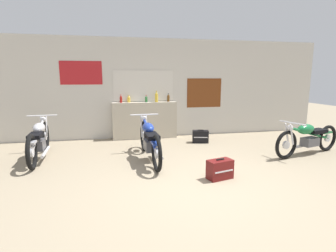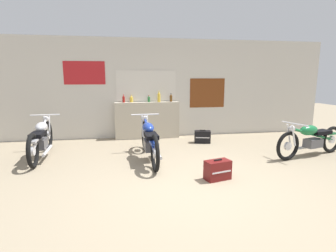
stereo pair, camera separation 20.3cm
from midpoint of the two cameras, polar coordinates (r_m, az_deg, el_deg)
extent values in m
plane|color=gray|center=(4.32, 5.43, -12.99)|extent=(24.00, 24.00, 0.00)
cube|color=beige|center=(7.63, -2.81, 8.12)|extent=(10.00, 0.06, 2.80)
cube|color=silver|center=(7.54, -6.10, 8.68)|extent=(1.63, 0.01, 0.80)
cube|color=beige|center=(7.54, -6.10, 8.68)|extent=(1.69, 0.01, 0.86)
cube|color=brown|center=(7.94, 7.15, 7.16)|extent=(1.06, 0.01, 0.85)
cube|color=#B21E23|center=(7.55, -19.15, 10.88)|extent=(1.09, 0.01, 0.62)
cube|color=#B7AD99|center=(7.49, -5.85, 1.24)|extent=(1.81, 0.28, 1.04)
cylinder|color=maroon|center=(7.35, -10.98, 5.62)|extent=(0.07, 0.07, 0.16)
cone|color=maroon|center=(7.35, -11.01, 6.41)|extent=(0.06, 0.06, 0.04)
cylinder|color=red|center=(7.34, -11.02, 6.65)|extent=(0.03, 0.03, 0.02)
cylinder|color=gold|center=(7.43, -9.31, 5.65)|extent=(0.09, 0.09, 0.14)
cone|color=gold|center=(7.42, -9.33, 6.34)|extent=(0.07, 0.07, 0.04)
cylinder|color=gold|center=(7.42, -9.34, 6.55)|extent=(0.04, 0.04, 0.02)
cylinder|color=#23662D|center=(7.44, -5.53, 5.73)|extent=(0.07, 0.07, 0.13)
cone|color=#23662D|center=(7.44, -5.55, 6.39)|extent=(0.06, 0.06, 0.04)
cylinder|color=red|center=(7.44, -5.55, 6.59)|extent=(0.03, 0.03, 0.01)
cylinder|color=gold|center=(7.42, -3.32, 6.10)|extent=(0.09, 0.09, 0.23)
cone|color=gold|center=(7.41, -3.33, 7.21)|extent=(0.07, 0.07, 0.06)
cylinder|color=gold|center=(7.41, -3.33, 7.55)|extent=(0.03, 0.03, 0.03)
cylinder|color=#5B3814|center=(7.53, -0.69, 5.97)|extent=(0.07, 0.07, 0.17)
cone|color=#5B3814|center=(7.52, -0.70, 6.80)|extent=(0.06, 0.06, 0.05)
cylinder|color=black|center=(7.52, -0.70, 7.06)|extent=(0.03, 0.03, 0.02)
torus|color=black|center=(6.93, -25.95, -2.01)|extent=(0.12, 0.69, 0.68)
cylinder|color=silver|center=(6.93, -25.95, -2.01)|extent=(0.07, 0.20, 0.19)
torus|color=black|center=(5.60, -28.49, -5.02)|extent=(0.12, 0.69, 0.68)
cylinder|color=silver|center=(5.60, -28.49, -5.02)|extent=(0.07, 0.20, 0.19)
cube|color=#4C4C51|center=(6.20, -27.19, -3.66)|extent=(0.24, 0.41, 0.21)
cylinder|color=#B2B2B7|center=(6.16, -27.36, -1.76)|extent=(0.14, 1.28, 0.44)
ellipsoid|color=#B2B2B7|center=(6.31, -27.11, -0.41)|extent=(0.27, 0.49, 0.22)
cube|color=black|center=(5.95, -27.79, -1.86)|extent=(0.27, 0.49, 0.08)
cube|color=#B2B2B7|center=(5.64, -28.45, -3.17)|extent=(0.16, 0.29, 0.04)
cylinder|color=silver|center=(6.83, -26.72, -0.05)|extent=(0.05, 0.17, 0.50)
cylinder|color=silver|center=(6.81, -25.73, 0.00)|extent=(0.05, 0.17, 0.50)
cylinder|color=silver|center=(6.71, -26.51, 2.03)|extent=(0.64, 0.07, 0.03)
sphere|color=silver|center=(6.79, -26.35, 1.26)|extent=(0.13, 0.13, 0.13)
cylinder|color=silver|center=(6.11, -25.98, -5.08)|extent=(0.11, 0.77, 0.06)
torus|color=black|center=(6.26, -6.24, -2.18)|extent=(0.10, 0.70, 0.70)
cylinder|color=silver|center=(6.26, -6.24, -2.18)|extent=(0.06, 0.20, 0.20)
torus|color=black|center=(4.83, -3.69, -5.96)|extent=(0.10, 0.70, 0.70)
cylinder|color=silver|center=(4.83, -3.69, -5.96)|extent=(0.06, 0.20, 0.20)
cube|color=#4C4C51|center=(5.47, -5.01, -4.20)|extent=(0.24, 0.43, 0.22)
cylinder|color=navy|center=(5.42, -5.04, -1.97)|extent=(0.12, 1.36, 0.45)
ellipsoid|color=navy|center=(5.59, -5.39, -0.43)|extent=(0.26, 0.52, 0.22)
cube|color=black|center=(5.20, -4.64, -2.14)|extent=(0.26, 0.52, 0.08)
cube|color=navy|center=(4.87, -3.92, -3.73)|extent=(0.15, 0.30, 0.04)
cylinder|color=silver|center=(6.12, -6.75, 0.07)|extent=(0.04, 0.18, 0.52)
cylinder|color=silver|center=(6.14, -5.64, 0.12)|extent=(0.04, 0.18, 0.52)
cylinder|color=silver|center=(6.02, -6.14, 2.47)|extent=(0.64, 0.06, 0.03)
sphere|color=silver|center=(6.09, -6.20, 1.62)|extent=(0.13, 0.13, 0.13)
cylinder|color=silver|center=(5.44, -3.34, -5.81)|extent=(0.10, 0.82, 0.06)
torus|color=black|center=(6.06, 23.45, -3.81)|extent=(0.62, 0.23, 0.62)
cylinder|color=silver|center=(6.06, 23.45, -3.81)|extent=(0.18, 0.10, 0.17)
torus|color=black|center=(7.19, 30.69, -2.29)|extent=(0.62, 0.23, 0.62)
cylinder|color=silver|center=(7.19, 30.69, -2.29)|extent=(0.18, 0.10, 0.17)
cube|color=#4C4C51|center=(6.67, 27.72, -3.04)|extent=(0.44, 0.31, 0.19)
cylinder|color=#196B38|center=(6.63, 27.86, -1.46)|extent=(1.25, 0.39, 0.40)
ellipsoid|color=#196B38|center=(6.47, 27.01, -0.61)|extent=(0.52, 0.36, 0.22)
cube|color=black|center=(6.80, 28.93, -0.97)|extent=(0.52, 0.36, 0.08)
cube|color=#196B38|center=(7.09, 30.43, -1.19)|extent=(0.31, 0.21, 0.04)
cylinder|color=silver|center=(6.03, 24.48, -1.71)|extent=(0.17, 0.08, 0.45)
cylinder|color=silver|center=(6.11, 23.60, -1.50)|extent=(0.17, 0.08, 0.45)
cylinder|color=silver|center=(6.08, 24.62, 0.60)|extent=(0.20, 0.63, 0.03)
sphere|color=silver|center=(6.05, 24.19, -0.38)|extent=(0.13, 0.13, 0.13)
cylinder|color=silver|center=(6.86, 27.17, -3.72)|extent=(0.76, 0.26, 0.06)
cube|color=black|center=(7.05, 6.25, -2.29)|extent=(0.46, 0.31, 0.33)
cube|color=silver|center=(6.94, 6.30, -2.49)|extent=(0.35, 0.10, 0.02)
cube|color=black|center=(7.02, 6.28, -0.87)|extent=(0.15, 0.06, 0.02)
cube|color=maroon|center=(4.62, 9.98, -9.28)|extent=(0.48, 0.33, 0.33)
cube|color=silver|center=(4.54, 10.86, -9.70)|extent=(0.36, 0.10, 0.02)
cube|color=black|center=(4.56, 10.05, -7.14)|extent=(0.15, 0.06, 0.02)
camera|label=1|loc=(0.10, -91.04, -0.19)|focal=28.00mm
camera|label=2|loc=(0.10, 88.96, 0.19)|focal=28.00mm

